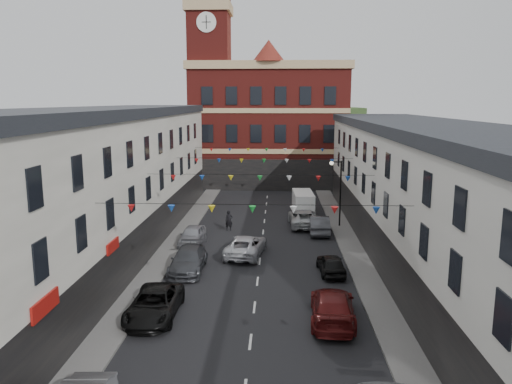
# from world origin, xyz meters

# --- Properties ---
(ground) EXTENTS (160.00, 160.00, 0.00)m
(ground) POSITION_xyz_m (0.00, 0.00, 0.00)
(ground) COLOR black
(ground) RESTS_ON ground
(pavement_left) EXTENTS (1.80, 64.00, 0.15)m
(pavement_left) POSITION_xyz_m (-6.90, 2.00, 0.07)
(pavement_left) COLOR #605E5B
(pavement_left) RESTS_ON ground
(pavement_right) EXTENTS (1.80, 64.00, 0.15)m
(pavement_right) POSITION_xyz_m (6.90, 2.00, 0.07)
(pavement_right) COLOR #605E5B
(pavement_right) RESTS_ON ground
(terrace_left) EXTENTS (8.40, 56.00, 10.70)m
(terrace_left) POSITION_xyz_m (-11.78, 1.00, 5.35)
(terrace_left) COLOR beige
(terrace_left) RESTS_ON ground
(terrace_right) EXTENTS (8.40, 56.00, 9.70)m
(terrace_right) POSITION_xyz_m (11.78, 1.00, 4.85)
(terrace_right) COLOR silver
(terrace_right) RESTS_ON ground
(civic_building) EXTENTS (20.60, 13.30, 18.50)m
(civic_building) POSITION_xyz_m (0.00, 37.95, 8.14)
(civic_building) COLOR maroon
(civic_building) RESTS_ON ground
(clock_tower) EXTENTS (5.60, 5.60, 30.00)m
(clock_tower) POSITION_xyz_m (-7.50, 35.00, 14.93)
(clock_tower) COLOR maroon
(clock_tower) RESTS_ON ground
(distant_hill) EXTENTS (40.00, 14.00, 10.00)m
(distant_hill) POSITION_xyz_m (-4.00, 62.00, 5.00)
(distant_hill) COLOR #324E24
(distant_hill) RESTS_ON ground
(street_lamp) EXTENTS (1.10, 0.36, 6.00)m
(street_lamp) POSITION_xyz_m (6.55, 14.00, 3.90)
(street_lamp) COLOR black
(street_lamp) RESTS_ON ground
(car_left_c) EXTENTS (2.44, 5.26, 1.46)m
(car_left_c) POSITION_xyz_m (-5.17, -5.50, 0.73)
(car_left_c) COLOR black
(car_left_c) RESTS_ON ground
(car_left_d) EXTENTS (2.20, 5.26, 1.52)m
(car_left_d) POSITION_xyz_m (-4.68, 1.76, 0.76)
(car_left_d) COLOR #3F4146
(car_left_d) RESTS_ON ground
(car_left_e) EXTENTS (1.95, 4.34, 1.45)m
(car_left_e) POSITION_xyz_m (-5.48, 8.07, 0.72)
(car_left_e) COLOR #96979E
(car_left_e) RESTS_ON ground
(car_right_c) EXTENTS (2.60, 5.62, 1.59)m
(car_right_c) POSITION_xyz_m (4.08, -5.57, 0.79)
(car_right_c) COLOR #591211
(car_right_c) RESTS_ON ground
(car_right_d) EXTENTS (1.82, 3.96, 1.32)m
(car_right_d) POSITION_xyz_m (4.76, 1.64, 0.66)
(car_right_d) COLOR black
(car_right_d) RESTS_ON ground
(car_right_e) EXTENTS (1.74, 4.71, 1.54)m
(car_right_e) POSITION_xyz_m (4.80, 11.84, 0.77)
(car_right_e) COLOR #45464C
(car_right_e) RESTS_ON ground
(car_right_f) EXTENTS (2.83, 5.67, 1.54)m
(car_right_f) POSITION_xyz_m (3.60, 14.20, 0.77)
(car_right_f) COLOR #B7BABC
(car_right_f) RESTS_ON ground
(moving_car) EXTENTS (3.15, 5.63, 1.49)m
(moving_car) POSITION_xyz_m (-1.08, 5.34, 0.74)
(moving_car) COLOR silver
(moving_car) RESTS_ON ground
(white_van) EXTENTS (2.10, 4.97, 2.16)m
(white_van) POSITION_xyz_m (3.80, 19.53, 1.08)
(white_van) COLOR white
(white_van) RESTS_ON ground
(pedestrian) EXTENTS (0.74, 0.59, 1.78)m
(pedestrian) POSITION_xyz_m (-3.00, 12.40, 0.89)
(pedestrian) COLOR black
(pedestrian) RESTS_ON ground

